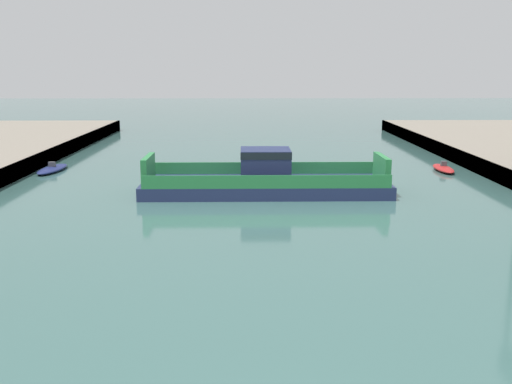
{
  "coord_description": "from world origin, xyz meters",
  "views": [
    {
      "loc": [
        -0.55,
        -14.62,
        10.81
      ],
      "look_at": [
        0.0,
        27.16,
        2.0
      ],
      "focal_mm": 41.54,
      "sensor_mm": 36.0,
      "label": 1
    }
  ],
  "objects": [
    {
      "name": "chain_ferry",
      "position": [
        0.94,
        36.21,
        1.16
      ],
      "size": [
        21.42,
        7.09,
        3.9
      ],
      "color": "navy",
      "rests_on": "ground"
    },
    {
      "name": "moored_boat_near_left",
      "position": [
        -21.34,
        47.5,
        0.28
      ],
      "size": [
        2.49,
        6.56,
        1.03
      ],
      "color": "navy",
      "rests_on": "ground"
    },
    {
      "name": "moored_boat_far_left",
      "position": [
        20.2,
        47.14,
        0.3
      ],
      "size": [
        1.73,
        5.37,
        1.08
      ],
      "color": "red",
      "rests_on": "ground"
    }
  ]
}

